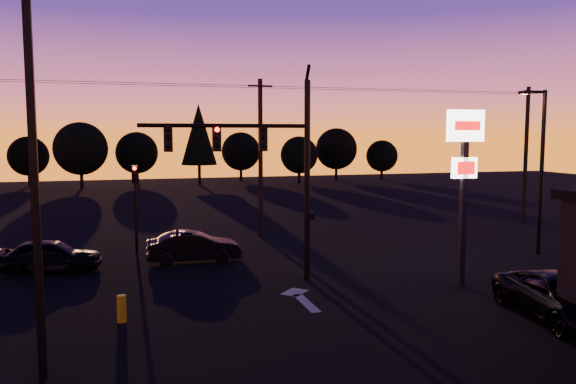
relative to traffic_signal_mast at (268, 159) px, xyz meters
The scene contains 22 objects.
ground 6.35m from the traffic_signal_mast, 88.59° to the right, with size 120.00×120.00×0.00m, color black.
lane_arrow 5.48m from the traffic_signal_mast, 75.57° to the right, with size 1.20×3.10×0.01m.
traffic_signal_mast is the anchor object (origin of this frame).
secondary_signal 9.19m from the traffic_signal_mast, 123.19° to the left, with size 0.30×0.31×4.35m.
parking_lot_light 10.19m from the traffic_signal_mast, 136.63° to the right, with size 1.25×0.30×9.14m.
pylon_sign 7.52m from the traffic_signal_mast, 19.36° to the right, with size 1.50×0.28×6.80m.
streetlight 14.10m from the traffic_signal_mast, ahead, with size 1.55×0.35×8.00m.
utility_pole_1 10.23m from the traffic_signal_mast, 78.16° to the left, with size 1.40×0.26×9.00m.
utility_pole_2 22.45m from the traffic_signal_mast, 26.47° to the left, with size 1.40×0.26×9.00m.
power_wires 10.85m from the traffic_signal_mast, 78.16° to the left, with size 36.00×1.22×0.07m.
bollard 7.89m from the traffic_signal_mast, 149.67° to the right, with size 0.29×0.29×0.86m, color #B6AA0B.
tree_1 51.54m from the traffic_signal_mast, 107.98° to the left, with size 4.54×4.54×5.71m.
tree_2 45.11m from the traffic_signal_mast, 102.68° to the left, with size 5.77×5.78×7.26m.
tree_3 48.18m from the traffic_signal_mast, 94.65° to the left, with size 4.95×4.95×6.22m.
tree_4 45.12m from the traffic_signal_mast, 86.06° to the left, with size 4.18×4.18×9.50m.
tree_5 50.84m from the traffic_signal_mast, 79.69° to the left, with size 4.95×4.95×6.22m.
tree_6 46.55m from the traffic_signal_mast, 71.06° to the left, with size 4.54×4.54×5.71m.
tree_7 51.53m from the traffic_signal_mast, 65.83° to the left, with size 5.36×5.36×6.74m.
tree_8 53.43m from the traffic_signal_mast, 59.50° to the left, with size 4.12×4.12×5.19m.
car_left 10.43m from the traffic_signal_mast, 153.48° to the left, with size 1.70×4.23×1.44m, color black.
car_mid 6.70m from the traffic_signal_mast, 117.42° to the left, with size 1.49×4.28×1.41m, color black.
suv_parked 11.29m from the traffic_signal_mast, 41.68° to the right, with size 2.37×5.14×1.43m, color black.
Camera 1 is at (-5.48, -17.15, 5.85)m, focal length 35.00 mm.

